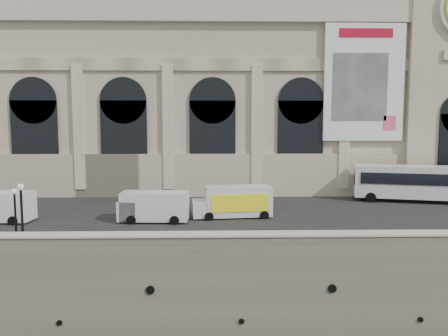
# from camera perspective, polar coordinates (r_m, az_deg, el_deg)

# --- Properties ---
(quay) EXTENTS (160.00, 70.00, 6.00)m
(quay) POSITION_cam_1_polar(r_m,az_deg,el_deg) (64.07, -6.81, -4.47)
(quay) COLOR gray
(quay) RESTS_ON ground
(street) EXTENTS (160.00, 24.00, 0.06)m
(street) POSITION_cam_1_polar(r_m,az_deg,el_deg) (43.03, -9.58, -5.52)
(street) COLOR #2D2D2D
(street) RESTS_ON quay
(parapet) EXTENTS (160.00, 1.40, 1.21)m
(parapet) POSITION_cam_1_polar(r_m,az_deg,el_deg) (30.06, -13.35, -9.45)
(parapet) COLOR gray
(parapet) RESTS_ON quay
(museum) EXTENTS (69.00, 18.70, 29.10)m
(museum) POSITION_cam_1_polar(r_m,az_deg,el_deg) (60.08, -13.18, 10.75)
(museum) COLOR beige
(museum) RESTS_ON quay
(clock_pavilion) EXTENTS (13.00, 14.72, 36.70)m
(clock_pavilion) POSITION_cam_1_polar(r_m,az_deg,el_deg) (62.82, 25.78, 13.50)
(clock_pavilion) COLOR beige
(clock_pavilion) RESTS_ON quay
(bus_right) EXTENTS (13.57, 6.04, 3.93)m
(bus_right) POSITION_cam_1_polar(r_m,az_deg,el_deg) (51.02, 24.11, -1.70)
(bus_right) COLOR silver
(bus_right) RESTS_ON quay
(van_b) EXTENTS (6.01, 2.70, 2.62)m
(van_b) POSITION_cam_1_polar(r_m,az_deg,el_deg) (38.07, -9.54, -5.01)
(van_b) COLOR silver
(van_b) RESTS_ON quay
(box_truck) EXTENTS (7.25, 3.14, 2.84)m
(box_truck) POSITION_cam_1_polar(r_m,az_deg,el_deg) (39.25, 1.28, -4.47)
(box_truck) COLOR silver
(box_truck) RESTS_ON quay
(lamp_left) EXTENTS (0.40, 0.40, 3.97)m
(lamp_left) POSITION_cam_1_polar(r_m,az_deg,el_deg) (33.84, -25.58, -5.79)
(lamp_left) COLOR black
(lamp_left) RESTS_ON quay
(lamp_right) EXTENTS (0.45, 0.45, 4.43)m
(lamp_right) POSITION_cam_1_polar(r_m,az_deg,el_deg) (32.76, -24.88, -5.73)
(lamp_right) COLOR black
(lamp_right) RESTS_ON quay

